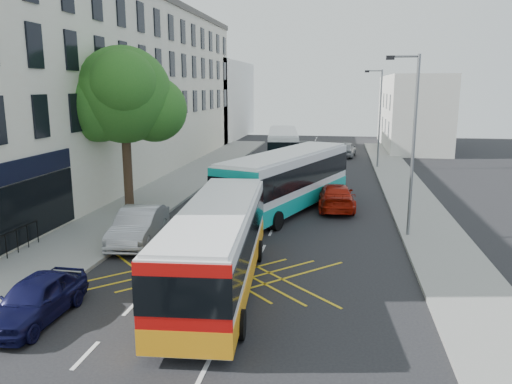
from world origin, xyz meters
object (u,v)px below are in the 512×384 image
at_px(lamp_far, 379,113).
at_px(bus_far, 283,146).
at_px(parked_car_silver, 139,226).
at_px(distant_car_silver, 346,149).
at_px(bus_mid, 288,180).
at_px(street_tree, 123,96).
at_px(bus_near, 217,246).
at_px(parked_car_blue, 35,299).
at_px(distant_car_grey, 303,148).
at_px(red_hatchback, 336,196).
at_px(lamp_near, 412,137).

distance_m(lamp_far, bus_far, 8.72).
relative_size(parked_car_silver, distant_car_silver, 1.08).
bearing_deg(parked_car_silver, bus_mid, 44.41).
distance_m(street_tree, bus_near, 13.55).
relative_size(street_tree, lamp_far, 1.10).
bearing_deg(bus_mid, bus_far, 117.26).
distance_m(bus_near, bus_mid, 11.48).
distance_m(parked_car_blue, distant_car_grey, 38.99).
bearing_deg(street_tree, bus_near, -53.02).
bearing_deg(distant_car_grey, bus_near, -96.77).
bearing_deg(parked_car_blue, red_hatchback, 61.28).
bearing_deg(distant_car_grey, bus_mid, -94.18).
relative_size(red_hatchback, distant_car_grey, 1.06).
bearing_deg(lamp_near, distant_car_silver, 95.33).
xyz_separation_m(bus_far, distant_car_grey, (1.32, 7.06, -0.94)).
xyz_separation_m(lamp_far, bus_mid, (-5.89, -15.75, -2.90)).
xyz_separation_m(bus_near, parked_car_silver, (-4.65, 4.38, -0.75)).
bearing_deg(parked_car_blue, bus_mid, 68.36).
xyz_separation_m(street_tree, parked_car_silver, (2.98, -5.75, -5.51)).
height_order(parked_car_blue, red_hatchback, red_hatchback).
bearing_deg(parked_car_blue, parked_car_silver, 89.80).
distance_m(red_hatchback, distant_car_silver, 21.76).
distance_m(parked_car_blue, parked_car_silver, 7.60).
distance_m(bus_mid, distant_car_silver, 22.79).
bearing_deg(distant_car_silver, lamp_far, 117.27).
distance_m(lamp_far, parked_car_silver, 25.91).
bearing_deg(bus_far, street_tree, -116.64).
bearing_deg(lamp_far, bus_near, -104.60).
relative_size(lamp_far, parked_car_blue, 2.04).
bearing_deg(bus_near, distant_car_silver, 77.65).
relative_size(street_tree, lamp_near, 1.10).
relative_size(parked_car_silver, red_hatchback, 0.96).
bearing_deg(bus_mid, lamp_far, 89.40).
height_order(lamp_far, bus_far, lamp_far).
bearing_deg(lamp_far, parked_car_blue, -111.22).
height_order(lamp_near, bus_far, lamp_near).
height_order(bus_far, red_hatchback, bus_far).
xyz_separation_m(parked_car_blue, distant_car_grey, (5.03, 38.66, -0.02)).
bearing_deg(red_hatchback, bus_far, -77.45).
distance_m(lamp_near, bus_far, 22.91).
relative_size(bus_near, distant_car_grey, 2.27).
distance_m(bus_near, red_hatchback, 12.80).
distance_m(street_tree, distant_car_grey, 27.13).
distance_m(street_tree, parked_car_blue, 14.77).
height_order(bus_near, parked_car_silver, bus_near).
distance_m(street_tree, bus_far, 19.98).
distance_m(bus_far, distant_car_silver, 7.91).
distance_m(bus_near, parked_car_silver, 6.43).
bearing_deg(red_hatchback, distant_car_silver, -96.04).
bearing_deg(distant_car_grey, red_hatchback, -87.65).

